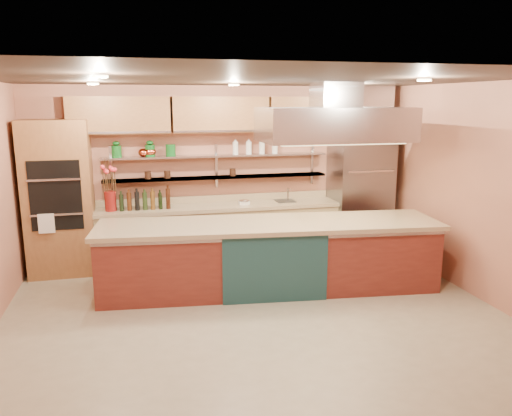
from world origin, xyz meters
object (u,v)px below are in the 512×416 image
object	(u,v)px
flower_vase	(111,201)
copper_kettle	(143,153)
island	(269,256)
kitchen_scale	(244,201)
refrigerator	(360,192)
green_canister	(171,150)

from	to	relation	value
flower_vase	copper_kettle	size ratio (longest dim) A/B	1.89
island	kitchen_scale	world-z (taller)	kitchen_scale
island	flower_vase	size ratio (longest dim) A/B	15.05
island	copper_kettle	bearing A→B (deg)	141.87
kitchen_scale	island	bearing A→B (deg)	-62.63
flower_vase	kitchen_scale	bearing A→B (deg)	0.00
refrigerator	island	xyz separation A→B (m)	(-1.95, -1.33, -0.58)
island	green_canister	size ratio (longest dim) A/B	24.92
island	green_canister	bearing A→B (deg)	133.27
copper_kettle	green_canister	xyz separation A→B (m)	(0.42, 0.00, 0.03)
refrigerator	green_canister	world-z (taller)	refrigerator
flower_vase	kitchen_scale	distance (m)	2.07
refrigerator	island	size ratio (longest dim) A/B	0.46
kitchen_scale	green_canister	bearing A→B (deg)	-166.24
kitchen_scale	copper_kettle	world-z (taller)	copper_kettle
island	copper_kettle	world-z (taller)	copper_kettle
green_canister	kitchen_scale	bearing A→B (deg)	-11.09
refrigerator	green_canister	xyz separation A→B (m)	(-3.13, 0.23, 0.76)
copper_kettle	green_canister	bearing A→B (deg)	0.00
kitchen_scale	flower_vase	bearing A→B (deg)	-155.15
copper_kettle	green_canister	world-z (taller)	green_canister
flower_vase	green_canister	world-z (taller)	green_canister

